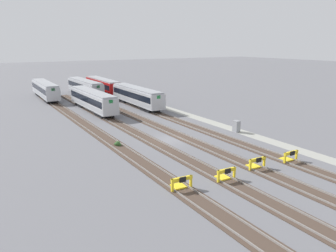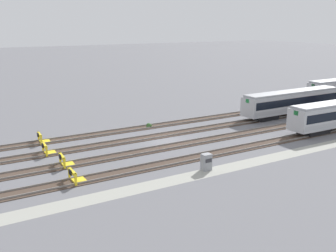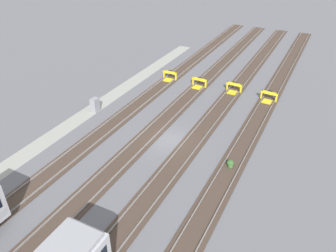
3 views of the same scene
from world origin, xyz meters
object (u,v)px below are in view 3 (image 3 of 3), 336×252
at_px(bumper_stop_near_inner_track, 199,84).
at_px(bumper_stop_far_inner_track, 268,97).
at_px(bumper_stop_nearest_track, 169,76).
at_px(electrical_cabinet, 95,105).
at_px(bumper_stop_middle_track, 233,89).
at_px(weed_clump, 230,164).

distance_m(bumper_stop_near_inner_track, bumper_stop_far_inner_track, 8.94).
height_order(bumper_stop_nearest_track, electrical_cabinet, electrical_cabinet).
bearing_deg(bumper_stop_middle_track, bumper_stop_near_inner_track, -82.23).
height_order(bumper_stop_nearest_track, bumper_stop_near_inner_track, same).
xyz_separation_m(bumper_stop_far_inner_track, weed_clump, (13.96, -0.13, -0.27)).
distance_m(bumper_stop_middle_track, bumper_stop_far_inner_track, 4.49).
relative_size(bumper_stop_middle_track, electrical_cabinet, 1.25).
xyz_separation_m(bumper_stop_nearest_track, electrical_cabinet, (11.65, -3.39, 0.29)).
bearing_deg(electrical_cabinet, bumper_stop_near_inner_track, 145.21).
bearing_deg(weed_clump, bumper_stop_far_inner_track, 179.46).
relative_size(bumper_stop_nearest_track, bumper_stop_near_inner_track, 1.00).
bearing_deg(bumper_stop_nearest_track, bumper_stop_near_inner_track, 85.51).
bearing_deg(bumper_stop_far_inner_track, bumper_stop_near_inner_track, -89.24).
xyz_separation_m(bumper_stop_middle_track, electrical_cabinet, (11.91, -12.32, 0.29)).
relative_size(bumper_stop_middle_track, bumper_stop_far_inner_track, 1.00).
relative_size(bumper_stop_near_inner_track, bumper_stop_middle_track, 1.00).
bearing_deg(bumper_stop_nearest_track, electrical_cabinet, -16.25).
bearing_deg(bumper_stop_middle_track, electrical_cabinet, -45.98).
relative_size(bumper_stop_nearest_track, electrical_cabinet, 1.25).
relative_size(bumper_stop_nearest_track, bumper_stop_far_inner_track, 1.00).
distance_m(bumper_stop_nearest_track, weed_clump, 19.43).
bearing_deg(weed_clump, bumper_stop_middle_track, -163.31).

